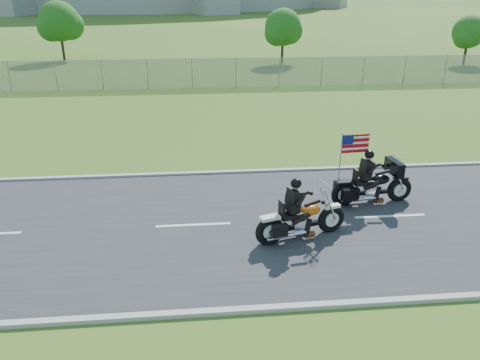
{
  "coord_description": "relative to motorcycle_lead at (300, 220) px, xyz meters",
  "views": [
    {
      "loc": [
        -1.77,
        -12.28,
        6.59
      ],
      "look_at": [
        -0.61,
        0.0,
        1.42
      ],
      "focal_mm": 35.0,
      "sensor_mm": 36.0,
      "label": 1
    }
  ],
  "objects": [
    {
      "name": "ground",
      "position": [
        -0.96,
        1.01,
        -0.59
      ],
      "size": [
        420.0,
        420.0,
        0.0
      ],
      "primitive_type": "plane",
      "color": "#2E4816",
      "rests_on": "ground"
    },
    {
      "name": "curb_north",
      "position": [
        -0.96,
        5.06,
        -0.54
      ],
      "size": [
        120.0,
        0.18,
        0.12
      ],
      "primitive_type": "cube",
      "color": "#9E9B93",
      "rests_on": "ground"
    },
    {
      "name": "tree_fence_mid",
      "position": [
        -14.91,
        35.05,
        2.72
      ],
      "size": [
        3.96,
        3.69,
        5.3
      ],
      "color": "#382316",
      "rests_on": "ground"
    },
    {
      "name": "road",
      "position": [
        -0.96,
        1.01,
        -0.57
      ],
      "size": [
        120.0,
        8.0,
        0.04
      ],
      "primitive_type": "cube",
      "color": "#28282B",
      "rests_on": "ground"
    },
    {
      "name": "tree_fence_far",
      "position": [
        21.08,
        29.05,
        2.06
      ],
      "size": [
        3.08,
        2.87,
        4.2
      ],
      "color": "#382316",
      "rests_on": "ground"
    },
    {
      "name": "motorcycle_lead",
      "position": [
        0.0,
        0.0,
        0.0
      ],
      "size": [
        2.71,
        1.19,
        1.87
      ],
      "rotation": [
        0.0,
        0.0,
        0.29
      ],
      "color": "black",
      "rests_on": "ground"
    },
    {
      "name": "motorcycle_follow",
      "position": [
        2.78,
        2.01,
        0.05
      ],
      "size": [
        2.77,
        0.95,
        2.31
      ],
      "rotation": [
        0.0,
        0.0,
        0.1
      ],
      "color": "black",
      "rests_on": "ground"
    },
    {
      "name": "curb_south",
      "position": [
        -0.96,
        -3.04,
        -0.54
      ],
      "size": [
        120.0,
        0.18,
        0.12
      ],
      "primitive_type": "cube",
      "color": "#9E9B93",
      "rests_on": "ground"
    },
    {
      "name": "tree_fence_near",
      "position": [
        5.09,
        31.05,
        2.39
      ],
      "size": [
        3.52,
        3.28,
        4.75
      ],
      "color": "#382316",
      "rests_on": "ground"
    },
    {
      "name": "fence",
      "position": [
        -5.96,
        21.01,
        0.41
      ],
      "size": [
        60.0,
        0.03,
        2.0
      ],
      "primitive_type": "cube",
      "color": "gray",
      "rests_on": "ground"
    }
  ]
}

